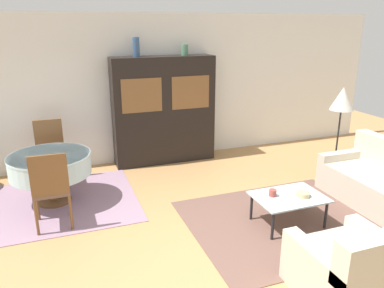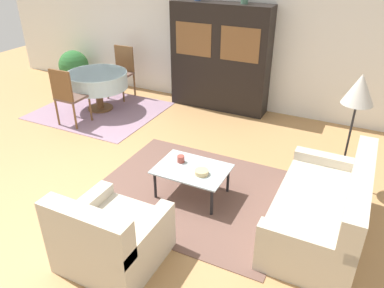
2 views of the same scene
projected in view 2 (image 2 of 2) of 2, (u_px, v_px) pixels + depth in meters
The scene contains 15 objects.
ground_plane at pixel (93, 191), 4.93m from camera, with size 14.00×14.00×0.00m, color tan.
wall_back at pixel (208, 33), 7.14m from camera, with size 10.00×0.06×2.70m.
area_rug at pixel (194, 192), 4.91m from camera, with size 2.50×2.09×0.01m.
dining_rug at pixel (100, 110), 7.27m from camera, with size 2.25×1.94×0.01m.
couch at pixel (324, 211), 4.09m from camera, with size 0.90×1.73×0.88m.
armchair at pixel (110, 238), 3.71m from camera, with size 0.93×0.89×0.85m.
coffee_table at pixel (192, 171), 4.69m from camera, with size 0.90×0.65×0.39m.
display_cabinet at pixel (220, 58), 6.97m from camera, with size 1.87×0.42×1.96m.
dining_table at pixel (97, 80), 7.06m from camera, with size 1.14×1.14×0.73m.
dining_chair_near at pixel (67, 94), 6.43m from camera, with size 0.44×0.44×1.03m.
dining_chair_far at pixel (122, 69), 7.68m from camera, with size 0.44×0.44×1.03m.
floor_lamp at pixel (359, 93), 4.47m from camera, with size 0.38×0.38×1.54m.
cup at pixel (181, 159), 4.79m from camera, with size 0.10×0.10×0.09m.
bowl at pixel (202, 172), 4.55m from camera, with size 0.17×0.17×0.06m.
potted_plant at pixel (74, 66), 8.37m from camera, with size 0.65×0.65×0.78m.
Camera 2 is at (2.95, -3.03, 2.90)m, focal length 35.00 mm.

